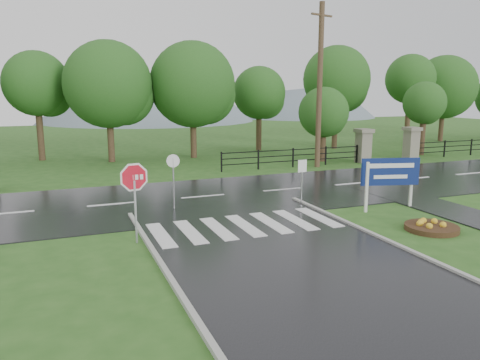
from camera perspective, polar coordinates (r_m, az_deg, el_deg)
name	(u,v)px	position (r m, az deg, el deg)	size (l,w,h in m)	color
ground	(318,279)	(12.40, 9.52, -11.85)	(120.00, 120.00, 0.00)	#2A561C
main_road	(203,197)	(21.18, -4.53, -2.12)	(90.00, 8.00, 0.04)	black
walkway	(451,211)	(20.54, 24.30, -3.48)	(2.20, 11.00, 0.04)	#232326
crosswalk	(245,225)	(16.60, 0.58, -5.55)	(6.50, 2.80, 0.02)	silver
pillar_west	(363,145)	(32.20, 14.81, 4.16)	(1.00, 1.00, 2.24)	gray
pillar_east	(411,142)	(34.71, 20.15, 4.32)	(1.00, 1.00, 2.24)	gray
fence_west	(293,156)	(29.46, 6.49, 2.97)	(9.58, 0.08, 1.20)	black
hills	(125,218)	(78.03, -13.89, -4.49)	(102.00, 48.00, 48.00)	slate
treeline	(160,156)	(34.79, -9.77, 2.89)	(83.20, 5.20, 10.00)	#1E4F18
stop_sign	(134,184)	(14.82, -12.76, -0.52)	(1.20, 0.23, 2.73)	#939399
estate_billboard	(390,174)	(19.64, 17.84, 0.67)	(2.34, 0.69, 2.11)	silver
flower_bed	(432,227)	(17.49, 22.32, -5.28)	(1.81, 1.81, 0.36)	#332111
reg_sign_small	(302,173)	(19.69, 7.58, 0.91)	(0.43, 0.07, 1.91)	#939399
reg_sign_round	(173,175)	(18.86, -8.12, 0.61)	(0.52, 0.09, 2.26)	#939399
utility_pole_east	(320,85)	(29.47, 9.68, 11.29)	(1.72, 0.62, 9.90)	#473523
entrance_tree_left	(324,113)	(32.03, 10.16, 8.09)	(3.36, 3.36, 4.98)	#3D2B1C
entrance_tree_right	(424,103)	(37.20, 21.57, 8.68)	(3.08, 3.08, 5.38)	#3D2B1C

